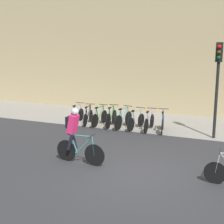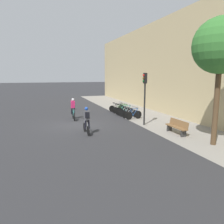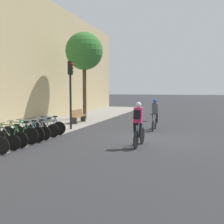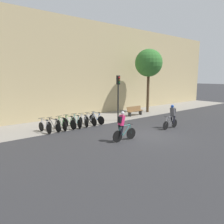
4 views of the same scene
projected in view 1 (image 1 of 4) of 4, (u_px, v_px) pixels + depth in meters
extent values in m
plane|color=#2B2B2D|center=(134.00, 174.00, 9.13)|extent=(200.00, 200.00, 0.00)
cube|color=gray|center=(180.00, 124.00, 15.20)|extent=(44.00, 4.50, 0.01)
cube|color=tan|center=(193.00, 31.00, 16.60)|extent=(44.00, 0.60, 9.08)
cylinder|color=black|center=(94.00, 155.00, 9.74)|extent=(0.70, 0.06, 0.70)
cylinder|color=black|center=(66.00, 150.00, 10.18)|extent=(0.70, 0.06, 0.70)
cylinder|color=teal|center=(84.00, 145.00, 9.83)|extent=(0.58, 0.06, 0.62)
cylinder|color=teal|center=(74.00, 144.00, 10.00)|extent=(0.27, 0.05, 0.58)
cylinder|color=teal|center=(81.00, 136.00, 9.83)|extent=(0.78, 0.07, 0.07)
cylinder|color=teal|center=(72.00, 152.00, 10.10)|extent=(0.42, 0.05, 0.05)
cylinder|color=teal|center=(68.00, 143.00, 10.09)|extent=(0.22, 0.04, 0.56)
cylinder|color=teal|center=(93.00, 146.00, 9.70)|extent=(0.12, 0.04, 0.59)
cylinder|color=black|center=(92.00, 136.00, 9.65)|extent=(0.05, 0.46, 0.03)
cube|color=black|center=(71.00, 134.00, 9.99)|extent=(0.20, 0.09, 0.06)
cube|color=#E52866|center=(73.00, 124.00, 9.88)|extent=(0.33, 0.33, 0.63)
sphere|color=silver|center=(75.00, 112.00, 9.76)|extent=(0.23, 0.23, 0.22)
cylinder|color=black|center=(70.00, 142.00, 9.92)|extent=(0.28, 0.12, 0.56)
cylinder|color=black|center=(74.00, 140.00, 10.11)|extent=(0.24, 0.12, 0.56)
cube|color=black|center=(69.00, 122.00, 9.93)|extent=(0.15, 0.27, 0.36)
cylinder|color=black|center=(215.00, 173.00, 8.45)|extent=(0.61, 0.04, 0.61)
cylinder|color=#99999E|center=(218.00, 163.00, 8.37)|extent=(0.12, 0.04, 0.59)
cylinder|color=black|center=(220.00, 151.00, 8.29)|extent=(0.03, 0.46, 0.03)
cylinder|color=black|center=(81.00, 114.00, 15.94)|extent=(0.11, 0.64, 0.64)
cylinder|color=black|center=(73.00, 119.00, 14.98)|extent=(0.11, 0.64, 0.64)
cylinder|color=#99999E|center=(78.00, 110.00, 15.56)|extent=(0.10, 0.56, 0.62)
cylinder|color=#99999E|center=(75.00, 112.00, 15.20)|extent=(0.07, 0.27, 0.58)
cylinder|color=#99999E|center=(77.00, 105.00, 15.39)|extent=(0.13, 0.76, 0.07)
cylinder|color=#99999E|center=(75.00, 118.00, 15.17)|extent=(0.08, 0.41, 0.05)
cylinder|color=#99999E|center=(74.00, 113.00, 15.01)|extent=(0.06, 0.22, 0.56)
cylinder|color=#99999E|center=(81.00, 109.00, 15.84)|extent=(0.05, 0.12, 0.59)
cylinder|color=black|center=(80.00, 103.00, 15.74)|extent=(0.46, 0.08, 0.03)
cube|color=black|center=(74.00, 106.00, 15.03)|extent=(0.10, 0.21, 0.06)
cylinder|color=black|center=(91.00, 116.00, 15.72)|extent=(0.16, 0.59, 0.60)
cylinder|color=black|center=(85.00, 120.00, 14.72)|extent=(0.16, 0.59, 0.60)
cylinder|color=black|center=(89.00, 112.00, 15.32)|extent=(0.16, 0.56, 0.62)
cylinder|color=black|center=(87.00, 113.00, 14.96)|extent=(0.09, 0.27, 0.58)
cylinder|color=black|center=(88.00, 106.00, 15.16)|extent=(0.20, 0.76, 0.07)
cylinder|color=black|center=(86.00, 119.00, 14.92)|extent=(0.12, 0.41, 0.05)
cylinder|color=black|center=(86.00, 114.00, 14.76)|extent=(0.08, 0.22, 0.56)
cylinder|color=black|center=(91.00, 110.00, 15.62)|extent=(0.06, 0.12, 0.59)
cylinder|color=black|center=(90.00, 104.00, 15.52)|extent=(0.46, 0.12, 0.03)
cube|color=black|center=(86.00, 107.00, 14.78)|extent=(0.12, 0.21, 0.06)
cylinder|color=black|center=(104.00, 117.00, 15.43)|extent=(0.05, 0.64, 0.64)
cylinder|color=black|center=(95.00, 121.00, 14.53)|extent=(0.05, 0.64, 0.64)
cylinder|color=#2D6B33|center=(101.00, 112.00, 15.07)|extent=(0.05, 0.55, 0.62)
cylinder|color=#2D6B33|center=(97.00, 114.00, 14.74)|extent=(0.05, 0.26, 0.58)
cylinder|color=#2D6B33|center=(100.00, 107.00, 14.91)|extent=(0.06, 0.75, 0.07)
cylinder|color=#2D6B33|center=(97.00, 120.00, 14.71)|extent=(0.04, 0.40, 0.05)
cylinder|color=#2D6B33|center=(96.00, 115.00, 14.55)|extent=(0.04, 0.21, 0.56)
cylinder|color=#2D6B33|center=(104.00, 111.00, 15.33)|extent=(0.04, 0.12, 0.58)
cylinder|color=black|center=(103.00, 105.00, 15.23)|extent=(0.46, 0.04, 0.03)
cube|color=black|center=(96.00, 108.00, 14.57)|extent=(0.08, 0.20, 0.06)
cylinder|color=black|center=(114.00, 117.00, 15.19)|extent=(0.12, 0.71, 0.71)
cylinder|color=black|center=(108.00, 121.00, 14.27)|extent=(0.12, 0.71, 0.71)
cylinder|color=#2D6B33|center=(112.00, 113.00, 14.82)|extent=(0.10, 0.54, 0.62)
cylinder|color=#2D6B33|center=(110.00, 114.00, 14.49)|extent=(0.07, 0.26, 0.58)
cylinder|color=#2D6B33|center=(112.00, 107.00, 14.67)|extent=(0.12, 0.73, 0.07)
cylinder|color=#2D6B33|center=(110.00, 121.00, 14.46)|extent=(0.08, 0.40, 0.05)
cylinder|color=#2D6B33|center=(109.00, 115.00, 14.30)|extent=(0.06, 0.21, 0.56)
cylinder|color=#2D6B33|center=(114.00, 111.00, 15.10)|extent=(0.05, 0.12, 0.58)
cylinder|color=black|center=(114.00, 105.00, 15.00)|extent=(0.46, 0.08, 0.03)
cube|color=black|center=(109.00, 108.00, 14.32)|extent=(0.10, 0.21, 0.06)
cylinder|color=black|center=(128.00, 118.00, 14.94)|extent=(0.10, 0.69, 0.69)
cylinder|color=black|center=(118.00, 123.00, 14.05)|extent=(0.10, 0.69, 0.69)
cylinder|color=teal|center=(125.00, 114.00, 14.58)|extent=(0.10, 0.58, 0.62)
cylinder|color=teal|center=(121.00, 116.00, 14.25)|extent=(0.07, 0.27, 0.58)
cylinder|color=teal|center=(124.00, 108.00, 14.43)|extent=(0.12, 0.78, 0.07)
cylinder|color=teal|center=(120.00, 122.00, 14.23)|extent=(0.07, 0.42, 0.05)
cylinder|color=teal|center=(119.00, 116.00, 14.07)|extent=(0.05, 0.22, 0.56)
cylinder|color=teal|center=(128.00, 113.00, 14.85)|extent=(0.05, 0.12, 0.59)
cylinder|color=black|center=(128.00, 106.00, 14.75)|extent=(0.46, 0.07, 0.03)
cube|color=black|center=(120.00, 109.00, 14.09)|extent=(0.10, 0.21, 0.06)
cylinder|color=black|center=(141.00, 120.00, 14.70)|extent=(0.12, 0.62, 0.62)
cylinder|color=black|center=(131.00, 125.00, 13.82)|extent=(0.12, 0.62, 0.62)
cylinder|color=#99999E|center=(138.00, 116.00, 14.34)|extent=(0.12, 0.57, 0.62)
cylinder|color=#99999E|center=(134.00, 118.00, 14.02)|extent=(0.08, 0.27, 0.58)
cylinder|color=#99999E|center=(137.00, 110.00, 14.19)|extent=(0.15, 0.77, 0.07)
cylinder|color=#99999E|center=(133.00, 124.00, 14.00)|extent=(0.09, 0.42, 0.05)
cylinder|color=#99999E|center=(132.00, 118.00, 13.85)|extent=(0.06, 0.22, 0.56)
cylinder|color=#99999E|center=(141.00, 114.00, 14.60)|extent=(0.05, 0.12, 0.59)
cylinder|color=black|center=(141.00, 108.00, 14.50)|extent=(0.46, 0.09, 0.03)
cube|color=black|center=(133.00, 111.00, 13.87)|extent=(0.11, 0.21, 0.06)
cylinder|color=black|center=(152.00, 121.00, 14.49)|extent=(0.05, 0.64, 0.64)
cylinder|color=black|center=(146.00, 126.00, 13.55)|extent=(0.05, 0.64, 0.64)
cylinder|color=#99999E|center=(150.00, 117.00, 14.11)|extent=(0.06, 0.57, 0.62)
cylinder|color=#99999E|center=(148.00, 119.00, 13.77)|extent=(0.05, 0.26, 0.58)
cylinder|color=#99999E|center=(150.00, 111.00, 13.95)|extent=(0.06, 0.76, 0.07)
cylinder|color=#99999E|center=(147.00, 125.00, 13.74)|extent=(0.04, 0.41, 0.05)
cylinder|color=#99999E|center=(147.00, 119.00, 13.58)|extent=(0.04, 0.22, 0.56)
cylinder|color=#99999E|center=(152.00, 115.00, 14.39)|extent=(0.04, 0.12, 0.59)
cylinder|color=black|center=(152.00, 108.00, 14.29)|extent=(0.46, 0.04, 0.03)
cube|color=black|center=(148.00, 112.00, 13.60)|extent=(0.09, 0.20, 0.06)
cylinder|color=black|center=(163.00, 122.00, 14.24)|extent=(0.17, 0.68, 0.68)
cylinder|color=black|center=(162.00, 127.00, 13.32)|extent=(0.17, 0.68, 0.68)
cylinder|color=#1E478C|center=(163.00, 117.00, 13.87)|extent=(0.15, 0.53, 0.62)
cylinder|color=#1E478C|center=(163.00, 119.00, 13.53)|extent=(0.09, 0.25, 0.58)
cylinder|color=#1E478C|center=(163.00, 111.00, 13.71)|extent=(0.18, 0.71, 0.07)
cylinder|color=#1E478C|center=(162.00, 126.00, 13.50)|extent=(0.11, 0.38, 0.05)
cylinder|color=#1E478C|center=(162.00, 120.00, 13.34)|extent=(0.07, 0.21, 0.56)
cylinder|color=#1E478C|center=(163.00, 116.00, 14.14)|extent=(0.06, 0.12, 0.58)
cylinder|color=black|center=(163.00, 109.00, 14.04)|extent=(0.46, 0.12, 0.03)
cube|color=black|center=(163.00, 113.00, 13.36)|extent=(0.12, 0.21, 0.06)
cylinder|color=black|center=(217.00, 92.00, 12.49)|extent=(0.12, 0.12, 3.86)
cube|color=black|center=(219.00, 52.00, 12.18)|extent=(0.26, 0.20, 0.76)
sphere|color=red|center=(219.00, 47.00, 12.03)|extent=(0.15, 0.15, 0.15)
sphere|color=#4C380A|center=(219.00, 52.00, 12.07)|extent=(0.15, 0.15, 0.15)
sphere|color=#0C4719|center=(219.00, 58.00, 12.11)|extent=(0.15, 0.15, 0.15)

